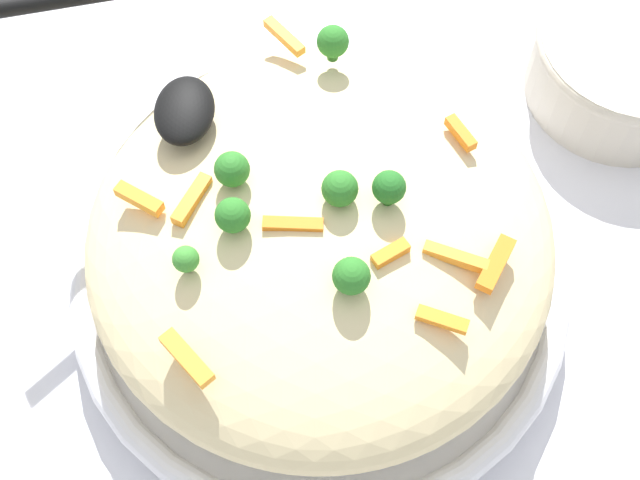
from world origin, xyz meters
name	(u,v)px	position (x,y,z in m)	size (l,w,h in m)	color
ground_plane	(320,291)	(0.00, 0.00, 0.00)	(2.40, 2.40, 0.00)	silver
serving_bowl	(320,278)	(0.00, 0.00, 0.02)	(0.36, 0.36, 0.04)	silver
pasta_mound	(320,236)	(0.00, 0.00, 0.09)	(0.32, 0.32, 0.10)	beige
carrot_piece_0	(140,193)	(0.00, -0.11, 0.13)	(0.03, 0.01, 0.01)	orange
carrot_piece_1	(187,358)	(0.11, -0.07, 0.13)	(0.04, 0.01, 0.01)	orange
carrot_piece_2	(293,225)	(0.02, -0.02, 0.14)	(0.04, 0.01, 0.01)	orange
carrot_piece_3	(442,320)	(0.08, 0.07, 0.13)	(0.03, 0.01, 0.01)	orange
carrot_piece_4	(390,254)	(0.04, 0.04, 0.13)	(0.02, 0.01, 0.01)	orange
carrot_piece_5	(456,257)	(0.04, 0.08, 0.13)	(0.04, 0.01, 0.01)	orange
carrot_piece_6	(192,199)	(0.00, -0.08, 0.13)	(0.04, 0.01, 0.01)	orange
carrot_piece_7	(496,264)	(0.04, 0.11, 0.13)	(0.04, 0.01, 0.01)	orange
carrot_piece_8	(284,36)	(-0.14, -0.03, 0.13)	(0.04, 0.01, 0.01)	orange
carrot_piece_9	(461,133)	(-0.06, 0.09, 0.13)	(0.03, 0.01, 0.01)	orange
broccoli_floret_0	(232,170)	(-0.01, -0.06, 0.15)	(0.02, 0.02, 0.03)	#296820
broccoli_floret_1	(389,182)	(0.00, 0.04, 0.15)	(0.02, 0.02, 0.03)	#205B1C
broccoli_floret_2	(340,187)	(0.00, 0.01, 0.15)	(0.02, 0.02, 0.03)	#296820
broccoli_floret_3	(233,216)	(0.02, -0.05, 0.15)	(0.02, 0.02, 0.03)	#296820
broccoli_floret_4	(333,42)	(-0.12, 0.01, 0.14)	(0.02, 0.02, 0.03)	#296820
broccoli_floret_5	(351,276)	(0.06, 0.02, 0.15)	(0.02, 0.02, 0.03)	#296820
broccoli_floret_6	(186,259)	(0.05, -0.08, 0.14)	(0.02, 0.02, 0.02)	#377928
serving_spoon	(155,62)	(-0.09, -0.11, 0.15)	(0.16, 0.16, 0.08)	black
companion_bowl	(629,63)	(-0.20, 0.25, 0.04)	(0.17, 0.17, 0.07)	beige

